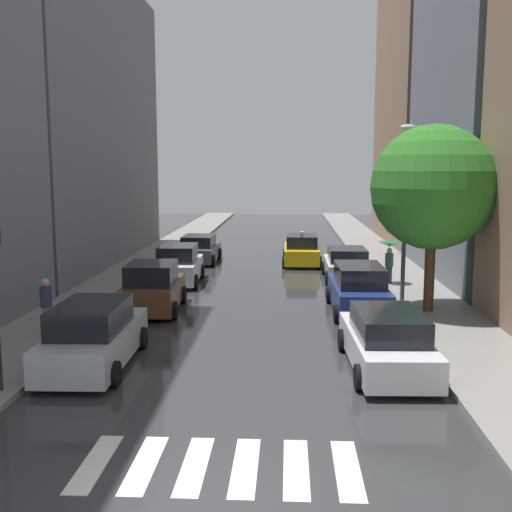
{
  "coord_description": "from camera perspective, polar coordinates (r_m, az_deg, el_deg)",
  "views": [
    {
      "loc": [
        1.18,
        -8.88,
        5.25
      ],
      "look_at": [
        -0.38,
        20.4,
        0.97
      ],
      "focal_mm": 42.6,
      "sensor_mm": 36.0,
      "label": 1
    }
  ],
  "objects": [
    {
      "name": "street_tree_right",
      "position": [
        22.24,
        16.29,
        6.18
      ],
      "size": [
        4.38,
        4.38,
        6.61
      ],
      "color": "#513823",
      "rests_on": "sidewalk_right"
    },
    {
      "name": "taxi_midroad",
      "position": [
        33.29,
        4.3,
        0.53
      ],
      "size": [
        2.09,
        4.32,
        1.81
      ],
      "rotation": [
        0.0,
        0.0,
        1.56
      ],
      "color": "yellow",
      "rests_on": "ground"
    },
    {
      "name": "sidewalk_left",
      "position": [
        34.16,
        -9.98,
        -0.54
      ],
      "size": [
        3.0,
        72.0,
        0.15
      ],
      "primitive_type": "cube",
      "color": "gray",
      "rests_on": "ground"
    },
    {
      "name": "building_left_mid",
      "position": [
        35.27,
        -17.57,
        12.21
      ],
      "size": [
        6.0,
        19.23,
        15.78
      ],
      "primitive_type": "cube",
      "color": "slate",
      "rests_on": "ground"
    },
    {
      "name": "parked_car_right_second",
      "position": [
        22.4,
        9.6,
        -3.19
      ],
      "size": [
        2.12,
        4.74,
        1.79
      ],
      "rotation": [
        0.0,
        0.0,
        1.59
      ],
      "color": "navy",
      "rests_on": "ground"
    },
    {
      "name": "parked_car_right_nearest",
      "position": [
        16.32,
        12.17,
        -7.87
      ],
      "size": [
        2.23,
        4.85,
        1.6
      ],
      "rotation": [
        0.0,
        0.0,
        1.61
      ],
      "color": "silver",
      "rests_on": "ground"
    },
    {
      "name": "parked_car_left_fourth",
      "position": [
        33.97,
        -5.35,
        0.61
      ],
      "size": [
        2.14,
        4.14,
        1.53
      ],
      "rotation": [
        0.0,
        0.0,
        1.55
      ],
      "color": "#474C51",
      "rests_on": "ground"
    },
    {
      "name": "parked_car_left_third",
      "position": [
        27.9,
        -7.29,
        -0.89
      ],
      "size": [
        2.15,
        4.21,
        1.78
      ],
      "rotation": [
        0.0,
        0.0,
        1.61
      ],
      "color": "silver",
      "rests_on": "ground"
    },
    {
      "name": "crosswalk_stripes",
      "position": [
        11.4,
        -3.41,
        -19.09
      ],
      "size": [
        4.95,
        2.2,
        0.01
      ],
      "color": "silver",
      "rests_on": "ground"
    },
    {
      "name": "building_right_far",
      "position": [
        44.73,
        16.32,
        15.59
      ],
      "size": [
        6.0,
        13.64,
        22.35
      ],
      "primitive_type": "cube",
      "color": "#8C6B56",
      "rests_on": "ground"
    },
    {
      "name": "sidewalk_right",
      "position": [
        33.71,
        12.1,
        -0.72
      ],
      "size": [
        3.0,
        72.0,
        0.15
      ],
      "primitive_type": "cube",
      "color": "gray",
      "rests_on": "ground"
    },
    {
      "name": "ground_plane",
      "position": [
        33.32,
        0.99,
        -0.8
      ],
      "size": [
        28.0,
        72.0,
        0.04
      ],
      "primitive_type": "cube",
      "color": "#323234"
    },
    {
      "name": "parked_car_right_third",
      "position": [
        28.9,
        8.52,
        -0.8
      ],
      "size": [
        2.16,
        4.21,
        1.53
      ],
      "rotation": [
        0.0,
        0.0,
        1.57
      ],
      "color": "silver",
      "rests_on": "ground"
    },
    {
      "name": "parked_car_left_nearest",
      "position": [
        16.76,
        -15.01,
        -7.31
      ],
      "size": [
        2.17,
        4.78,
        1.76
      ],
      "rotation": [
        0.0,
        0.0,
        1.59
      ],
      "color": "#B2B7BF",
      "rests_on": "ground"
    },
    {
      "name": "building_right_mid",
      "position": [
        31.21,
        22.13,
        14.73
      ],
      "size": [
        6.0,
        12.2,
        18.13
      ],
      "primitive_type": "cube",
      "color": "slate",
      "rests_on": "ground"
    },
    {
      "name": "pedestrian_near_tree",
      "position": [
        19.98,
        -19.09,
        -4.31
      ],
      "size": [
        0.36,
        0.36,
        1.71
      ],
      "rotation": [
        0.0,
        0.0,
        5.49
      ],
      "color": "gray",
      "rests_on": "sidewalk_left"
    },
    {
      "name": "lamp_post_right",
      "position": [
        23.44,
        13.85,
        5.05
      ],
      "size": [
        0.6,
        0.28,
        6.68
      ],
      "color": "#595B60",
      "rests_on": "sidewalk_right"
    },
    {
      "name": "pedestrian_foreground",
      "position": [
        27.46,
        12.42,
        0.28
      ],
      "size": [
        1.02,
        1.02,
        1.85
      ],
      "rotation": [
        0.0,
        0.0,
        2.12
      ],
      "color": "navy",
      "rests_on": "sidewalk_right"
    },
    {
      "name": "parked_car_left_second",
      "position": [
        22.68,
        -9.68,
        -3.03
      ],
      "size": [
        2.26,
        4.11,
        1.82
      ],
      "rotation": [
        0.0,
        0.0,
        1.62
      ],
      "color": "brown",
      "rests_on": "ground"
    }
  ]
}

